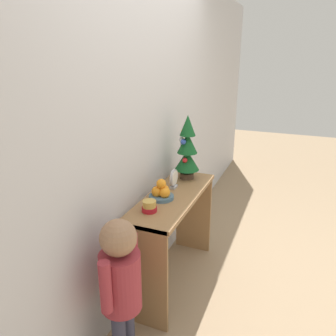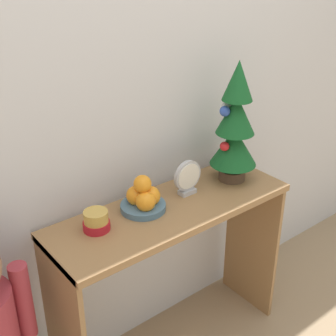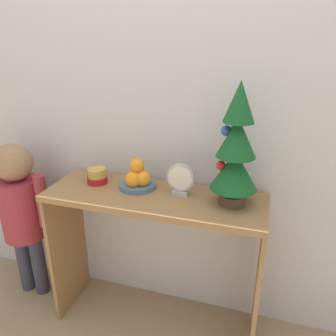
{
  "view_description": "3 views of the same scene",
  "coord_description": "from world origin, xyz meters",
  "px_view_note": "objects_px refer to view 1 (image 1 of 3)",
  "views": [
    {
      "loc": [
        -2.15,
        -0.65,
        1.81
      ],
      "look_at": [
        -0.07,
        0.2,
        1.02
      ],
      "focal_mm": 35.0,
      "sensor_mm": 36.0,
      "label": 1
    },
    {
      "loc": [
        -1.04,
        -1.11,
        1.79
      ],
      "look_at": [
        -0.01,
        0.19,
        0.97
      ],
      "focal_mm": 50.0,
      "sensor_mm": 36.0,
      "label": 2
    },
    {
      "loc": [
        0.49,
        -1.15,
        1.49
      ],
      "look_at": [
        0.07,
        0.19,
        0.93
      ],
      "focal_mm": 35.0,
      "sensor_mm": 36.0,
      "label": 3
    }
  ],
  "objects_px": {
    "mini_tree": "(187,149)",
    "desk_clock": "(174,179)",
    "fruit_bowl": "(162,192)",
    "child_figure": "(121,278)",
    "singing_bowl": "(149,206)"
  },
  "relations": [
    {
      "from": "mini_tree",
      "to": "desk_clock",
      "type": "xyz_separation_m",
      "value": [
        -0.25,
        0.02,
        -0.18
      ]
    },
    {
      "from": "fruit_bowl",
      "to": "desk_clock",
      "type": "height_order",
      "value": "same"
    },
    {
      "from": "fruit_bowl",
      "to": "child_figure",
      "type": "height_order",
      "value": "child_figure"
    },
    {
      "from": "fruit_bowl",
      "to": "desk_clock",
      "type": "bearing_deg",
      "value": -2.75
    },
    {
      "from": "mini_tree",
      "to": "singing_bowl",
      "type": "relative_size",
      "value": 5.28
    },
    {
      "from": "desk_clock",
      "to": "child_figure",
      "type": "bearing_deg",
      "value": -177.72
    },
    {
      "from": "desk_clock",
      "to": "child_figure",
      "type": "height_order",
      "value": "child_figure"
    },
    {
      "from": "mini_tree",
      "to": "desk_clock",
      "type": "relative_size",
      "value": 3.53
    },
    {
      "from": "mini_tree",
      "to": "fruit_bowl",
      "type": "xyz_separation_m",
      "value": [
        -0.47,
        0.03,
        -0.21
      ]
    },
    {
      "from": "singing_bowl",
      "to": "mini_tree",
      "type": "bearing_deg",
      "value": -2.22
    },
    {
      "from": "mini_tree",
      "to": "fruit_bowl",
      "type": "relative_size",
      "value": 2.96
    },
    {
      "from": "child_figure",
      "to": "desk_clock",
      "type": "bearing_deg",
      "value": 2.28
    },
    {
      "from": "mini_tree",
      "to": "desk_clock",
      "type": "bearing_deg",
      "value": 175.02
    },
    {
      "from": "mini_tree",
      "to": "child_figure",
      "type": "bearing_deg",
      "value": -179.25
    },
    {
      "from": "fruit_bowl",
      "to": "desk_clock",
      "type": "relative_size",
      "value": 1.19
    }
  ]
}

